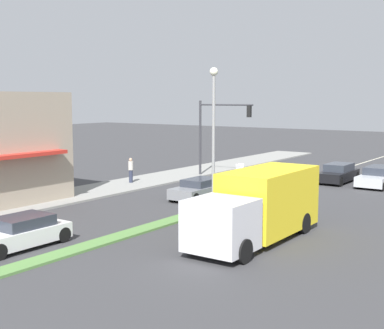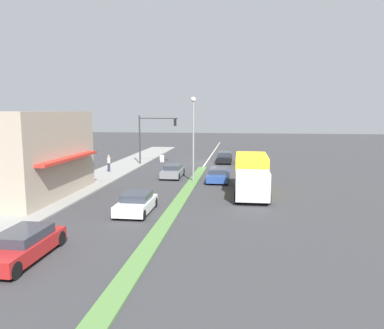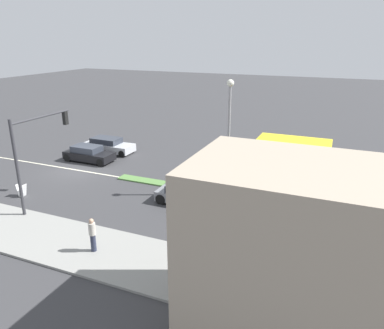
% 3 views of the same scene
% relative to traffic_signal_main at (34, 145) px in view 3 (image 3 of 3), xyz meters
% --- Properties ---
extents(ground_plane, '(160.00, 160.00, 0.00)m').
position_rel_traffic_signal_main_xyz_m(ground_plane, '(-6.12, 15.61, -3.90)').
color(ground_plane, '#38383A').
extents(sidewalk_right, '(4.00, 73.00, 0.12)m').
position_rel_traffic_signal_main_xyz_m(sidewalk_right, '(2.88, 16.11, -3.84)').
color(sidewalk_right, gray).
rests_on(sidewalk_right, ground).
extents(lane_marking_center, '(0.16, 60.00, 0.01)m').
position_rel_traffic_signal_main_xyz_m(lane_marking_center, '(-6.12, -2.39, -3.90)').
color(lane_marking_center, beige).
rests_on(lane_marking_center, ground).
extents(building_corner_store, '(5.45, 10.38, 6.10)m').
position_rel_traffic_signal_main_xyz_m(building_corner_store, '(4.53, 17.28, -0.73)').
color(building_corner_store, tan).
rests_on(building_corner_store, sidewalk_right).
extents(traffic_signal_main, '(4.59, 0.34, 5.60)m').
position_rel_traffic_signal_main_xyz_m(traffic_signal_main, '(0.00, 0.00, 0.00)').
color(traffic_signal_main, '#333338').
rests_on(traffic_signal_main, sidewalk_right).
extents(street_lamp, '(0.44, 0.44, 7.37)m').
position_rel_traffic_signal_main_xyz_m(street_lamp, '(-6.12, 9.83, 0.88)').
color(street_lamp, gray).
rests_on(street_lamp, median_strip).
extents(pedestrian, '(0.34, 0.34, 1.70)m').
position_rel_traffic_signal_main_xyz_m(pedestrian, '(3.03, 6.12, -2.88)').
color(pedestrian, '#282D42').
rests_on(pedestrian, sidewalk_right).
extents(warning_aframe_sign, '(0.45, 0.53, 0.84)m').
position_rel_traffic_signal_main_xyz_m(warning_aframe_sign, '(-0.67, -2.36, -3.47)').
color(warning_aframe_sign, silver).
rests_on(warning_aframe_sign, ground).
extents(delivery_truck, '(2.44, 7.50, 2.87)m').
position_rel_traffic_signal_main_xyz_m(delivery_truck, '(-11.12, 14.08, -2.43)').
color(delivery_truck, silver).
rests_on(delivery_truck, ground).
extents(suv_grey, '(1.75, 3.86, 1.20)m').
position_rel_traffic_signal_main_xyz_m(suv_grey, '(-3.92, 7.96, -3.31)').
color(suv_grey, slate).
rests_on(suv_grey, ground).
extents(coupe_blue, '(1.88, 4.26, 1.15)m').
position_rel_traffic_signal_main_xyz_m(coupe_blue, '(-8.32, 9.28, -3.34)').
color(coupe_blue, '#284793').
rests_on(coupe_blue, ground).
extents(suv_black, '(1.77, 4.16, 1.32)m').
position_rel_traffic_signal_main_xyz_m(suv_black, '(-8.32, -2.94, -3.27)').
color(suv_black, black).
rests_on(suv_black, ground).
extents(sedan_silver, '(1.84, 4.58, 1.32)m').
position_rel_traffic_signal_main_xyz_m(sedan_silver, '(-11.12, -2.97, -3.27)').
color(sedan_silver, '#B7BABF').
rests_on(sedan_silver, ground).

